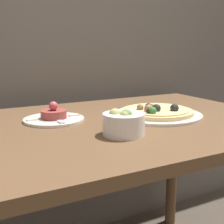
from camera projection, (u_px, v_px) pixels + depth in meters
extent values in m
cube|color=brown|center=(111.00, 127.00, 1.12)|extent=(1.31, 0.86, 0.03)
cylinder|color=brown|center=(172.00, 164.00, 1.80)|extent=(0.06, 0.06, 0.74)
cylinder|color=silver|center=(157.00, 115.00, 1.21)|extent=(0.35, 0.35, 0.01)
cylinder|color=#E5C17F|center=(157.00, 112.00, 1.21)|extent=(0.28, 0.28, 0.01)
cylinder|color=beige|center=(157.00, 109.00, 1.21)|extent=(0.25, 0.25, 0.00)
sphere|color=#997047|center=(148.00, 109.00, 1.16)|extent=(0.03, 0.03, 0.03)
sphere|color=#997047|center=(149.00, 108.00, 1.18)|extent=(0.03, 0.03, 0.03)
sphere|color=black|center=(174.00, 108.00, 1.17)|extent=(0.03, 0.03, 0.03)
sphere|color=black|center=(149.00, 111.00, 1.13)|extent=(0.02, 0.02, 0.02)
sphere|color=#997047|center=(140.00, 107.00, 1.19)|extent=(0.03, 0.03, 0.03)
sphere|color=black|center=(149.00, 107.00, 1.20)|extent=(0.03, 0.03, 0.03)
sphere|color=#387F33|center=(153.00, 111.00, 1.13)|extent=(0.03, 0.03, 0.03)
sphere|color=black|center=(156.00, 108.00, 1.17)|extent=(0.03, 0.03, 0.03)
sphere|color=#997047|center=(152.00, 106.00, 1.22)|extent=(0.02, 0.02, 0.02)
cylinder|color=silver|center=(54.00, 119.00, 1.13)|extent=(0.22, 0.22, 0.01)
cylinder|color=#933D38|center=(54.00, 114.00, 1.13)|extent=(0.09, 0.09, 0.03)
sphere|color=#DB4C5B|center=(53.00, 106.00, 1.12)|extent=(0.03, 0.03, 0.03)
cube|color=white|center=(74.00, 115.00, 1.17)|extent=(0.04, 0.02, 0.01)
cube|color=white|center=(48.00, 113.00, 1.20)|extent=(0.02, 0.04, 0.01)
cube|color=white|center=(32.00, 120.00, 1.10)|extent=(0.04, 0.02, 0.01)
cube|color=white|center=(61.00, 122.00, 1.07)|extent=(0.02, 0.04, 0.01)
cylinder|color=white|center=(124.00, 124.00, 0.95)|extent=(0.13, 0.13, 0.07)
sphere|color=#B7BC70|center=(125.00, 116.00, 0.93)|extent=(0.03, 0.03, 0.03)
sphere|color=#668E42|center=(126.00, 116.00, 0.93)|extent=(0.04, 0.04, 0.04)
sphere|color=#B7BC70|center=(115.00, 115.00, 0.95)|extent=(0.04, 0.04, 0.04)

